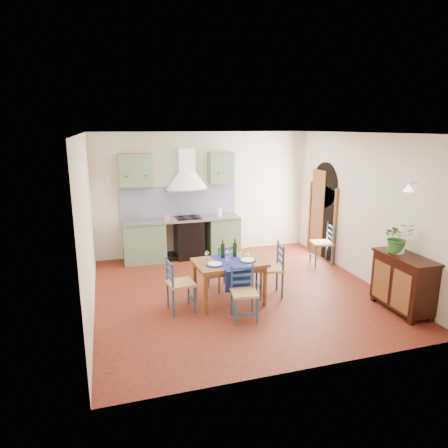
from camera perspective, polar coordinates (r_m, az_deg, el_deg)
The scene contains 13 objects.
floor at distance 7.34m, azimuth 2.10°, elevation -9.59°, with size 5.00×5.00×0.00m, color #48150F.
back_wall at distance 9.02m, azimuth -5.38°, elevation 1.81°, with size 5.00×0.96×2.80m.
right_wall at distance 8.29m, azimuth 18.11°, elevation 2.15°, with size 0.26×5.00×2.80m.
left_wall at distance 6.55m, azimuth -18.95°, elevation -0.30°, with size 0.04×5.00×2.80m, color beige.
ceiling at distance 6.74m, azimuth 2.32°, elevation 12.88°, with size 5.00×5.00×0.01m, color white.
dining_table at distance 6.67m, azimuth 0.81°, elevation -6.02°, with size 1.19×0.90×1.05m.
chair_near at distance 6.21m, azimuth 2.86°, elevation -9.77°, with size 0.44×0.44×0.83m.
chair_far at distance 7.27m, azimuth -0.20°, elevation -6.00°, with size 0.51×0.51×0.87m.
chair_left at distance 6.49m, azimuth -6.46°, elevation -8.53°, with size 0.45×0.45×0.88m.
chair_right at distance 7.07m, azimuth 6.78°, elevation -6.37°, with size 0.51×0.51×0.94m.
chair_spare at distance 8.86m, azimuth 13.99°, elevation -2.69°, with size 0.49×0.49×0.89m.
sideboard at distance 7.03m, azimuth 24.21°, elevation -7.45°, with size 0.50×1.05×0.94m.
potted_plant at distance 6.94m, azimuth 23.59°, elevation -1.76°, with size 0.46×0.39×0.51m, color #2E682A.
Camera 1 is at (-2.20, -6.37, 2.90)m, focal length 32.00 mm.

